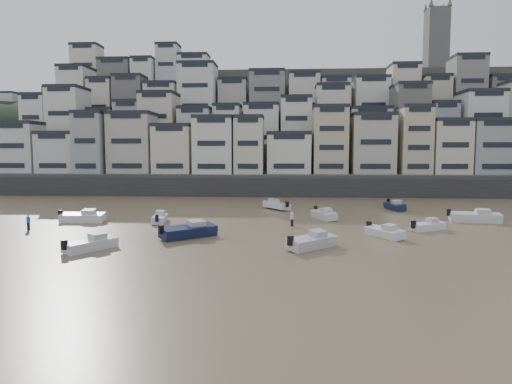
# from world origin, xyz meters

# --- Properties ---
(ground) EXTENTS (400.00, 400.00, 0.00)m
(ground) POSITION_xyz_m (0.00, 0.00, 0.00)
(ground) COLOR olive
(ground) RESTS_ON ground
(harbor_wall) EXTENTS (140.00, 3.00, 3.50)m
(harbor_wall) POSITION_xyz_m (10.00, 65.00, 1.75)
(harbor_wall) COLOR #38383A
(harbor_wall) RESTS_ON ground
(hillside) EXTENTS (141.04, 66.00, 50.00)m
(hillside) POSITION_xyz_m (14.73, 104.84, 13.01)
(hillside) COLOR #4C4C47
(hillside) RESTS_ON ground
(boat_a) EXTENTS (5.33, 5.24, 1.54)m
(boat_a) POSITION_xyz_m (13.00, 19.23, 0.77)
(boat_a) COLOR silver
(boat_a) RESTS_ON ground
(boat_b) EXTENTS (3.87, 5.04, 1.34)m
(boat_b) POSITION_xyz_m (20.54, 24.82, 0.67)
(boat_b) COLOR silver
(boat_b) RESTS_ON ground
(boat_c) EXTENTS (6.07, 5.71, 1.71)m
(boat_c) POSITION_xyz_m (1.07, 23.45, 0.86)
(boat_c) COLOR #141A3F
(boat_c) RESTS_ON ground
(boat_d) EXTENTS (4.80, 3.87, 1.29)m
(boat_d) POSITION_xyz_m (26.12, 29.24, 0.64)
(boat_d) COLOR white
(boat_d) RESTS_ON ground
(boat_e) EXTENTS (3.49, 5.70, 1.48)m
(boat_e) POSITION_xyz_m (15.52, 36.72, 0.74)
(boat_e) COLOR silver
(boat_e) RESTS_ON ground
(boat_f) EXTENTS (2.22, 5.03, 1.33)m
(boat_f) POSITION_xyz_m (-4.43, 32.82, 0.66)
(boat_f) COLOR white
(boat_f) RESTS_ON ground
(boat_g) EXTENTS (6.57, 3.15, 1.72)m
(boat_g) POSITION_xyz_m (33.54, 35.31, 0.86)
(boat_g) COLOR silver
(boat_g) RESTS_ON ground
(boat_h) EXTENTS (4.74, 5.69, 1.54)m
(boat_h) POSITION_xyz_m (9.42, 46.04, 0.77)
(boat_h) COLOR silver
(boat_h) RESTS_ON ground
(boat_i) EXTENTS (2.57, 5.54, 1.45)m
(boat_i) POSITION_xyz_m (26.70, 46.76, 0.73)
(boat_i) COLOR #151C42
(boat_i) RESTS_ON ground
(boat_j) EXTENTS (4.21, 5.28, 1.41)m
(boat_j) POSITION_xyz_m (-6.21, 17.24, 0.71)
(boat_j) COLOR silver
(boat_j) RESTS_ON ground
(boat_k) EXTENTS (5.78, 2.05, 1.56)m
(boat_k) POSITION_xyz_m (-13.74, 32.31, 0.78)
(boat_k) COLOR white
(boat_k) RESTS_ON ground
(person_blue) EXTENTS (0.44, 0.44, 1.74)m
(person_blue) POSITION_xyz_m (-17.19, 26.58, 0.87)
(person_blue) COLOR blue
(person_blue) RESTS_ON ground
(person_pink) EXTENTS (0.44, 0.44, 1.74)m
(person_pink) POSITION_xyz_m (11.44, 31.05, 0.87)
(person_pink) COLOR beige
(person_pink) RESTS_ON ground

